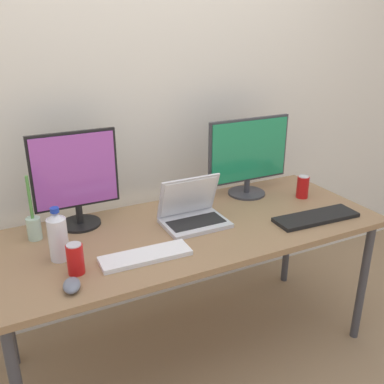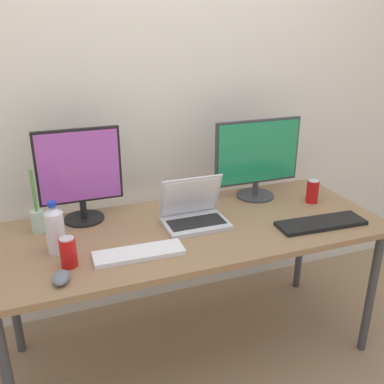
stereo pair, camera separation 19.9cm
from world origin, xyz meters
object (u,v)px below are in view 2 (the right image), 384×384
Objects in this scene: monitor_left at (80,173)px; bamboo_vase at (38,219)px; soda_can_near_keyboard at (312,191)px; keyboard_main at (321,223)px; monitor_center at (257,157)px; work_desk at (192,237)px; laptop_silver at (194,213)px; keyboard_aux at (139,253)px; mouse_by_keyboard at (61,278)px; water_bottle at (55,229)px; soda_can_by_laptop at (68,252)px.

monitor_left is 0.29m from bamboo_vase.
keyboard_main is at bearing -116.06° from soda_can_near_keyboard.
keyboard_main is at bearing -74.23° from monitor_center.
laptop_silver is (0.02, 0.04, 0.11)m from work_desk.
laptop_silver reaches higher than work_desk.
monitor_center is 0.35m from soda_can_near_keyboard.
laptop_silver is 0.39m from keyboard_aux.
keyboard_aux is at bearing 29.07° from mouse_by_keyboard.
work_desk is 3.73× the size of monitor_center.
keyboard_main reaches higher than work_desk.
monitor_left is at bearing 178.54° from monitor_center.
work_desk is 0.63m from keyboard_main.
keyboard_aux is 1.05m from soda_can_near_keyboard.
keyboard_main is at bearing -22.75° from laptop_silver.
keyboard_main is 0.29m from soda_can_near_keyboard.
work_desk is at bearing 36.25° from mouse_by_keyboard.
keyboard_aux is at bearing -151.95° from monitor_center.
keyboard_main is (1.07, -0.46, -0.24)m from monitor_left.
monitor_center reaches higher than water_bottle.
monitor_left reaches higher than work_desk.
keyboard_main is at bearing -18.71° from work_desk.
laptop_silver reaches higher than keyboard_main.
keyboard_aux is at bearing -146.78° from laptop_silver.
keyboard_main is 1.22m from mouse_by_keyboard.
soda_can_near_keyboard is (1.19, -0.20, -0.18)m from monitor_left.
work_desk is 0.73m from bamboo_vase.
work_desk is 14.73× the size of soda_can_near_keyboard.
water_bottle is (-0.15, -0.28, -0.14)m from monitor_left.
monitor_left is at bearing 155.91° from laptop_silver.
monitor_center reaches higher than laptop_silver.
mouse_by_keyboard is at bearing -166.45° from soda_can_near_keyboard.
work_desk is at bearing 164.20° from keyboard_main.
soda_can_near_keyboard is at bearing -9.67° from monitor_left.
water_bottle reaches higher than soda_can_near_keyboard.
mouse_by_keyboard is 0.43× the size of water_bottle.
keyboard_aux is at bearing -150.06° from work_desk.
work_desk is 4.03× the size of monitor_left.
soda_can_near_keyboard is (0.70, 0.02, 0.01)m from laptop_silver.
mouse_by_keyboard is 0.12m from soda_can_by_laptop.
mouse_by_keyboard is (-1.10, -0.50, -0.21)m from monitor_center.
monitor_center reaches higher than mouse_by_keyboard.
soda_can_by_laptop is at bearing -170.52° from soda_can_near_keyboard.
bamboo_vase is (-0.71, 0.17, 0.01)m from laptop_silver.
bamboo_vase is (-1.28, 0.41, 0.05)m from keyboard_main.
work_desk is 0.36m from keyboard_aux.
water_bottle is (-0.62, -0.02, 0.16)m from work_desk.
monitor_left is 1.05× the size of keyboard_main.
monitor_center is 0.52m from laptop_silver.
keyboard_aux is at bearing -68.62° from monitor_left.
monitor_left is at bearing 62.49° from water_bottle.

